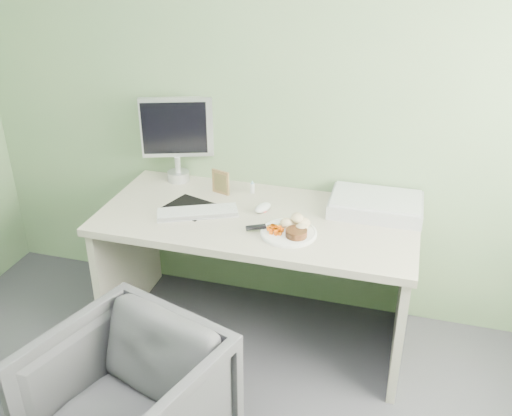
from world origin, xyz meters
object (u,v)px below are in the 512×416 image
(desk, at_px, (257,247))
(scanner, at_px, (376,205))
(desk_chair, at_px, (128,407))
(plate, at_px, (289,233))
(monitor, at_px, (177,135))

(desk, height_order, scanner, scanner)
(desk, relative_size, desk_chair, 2.33)
(scanner, bearing_deg, plate, -137.72)
(desk_chair, bearing_deg, monitor, 120.64)
(scanner, bearing_deg, monitor, 174.09)
(desk_chair, bearing_deg, plate, 79.17)
(scanner, bearing_deg, desk_chair, -125.96)
(scanner, distance_m, monitor, 1.15)
(plate, xyz_separation_m, monitor, (-0.75, 0.45, 0.26))
(plate, distance_m, desk_chair, 1.04)
(desk, relative_size, plate, 5.94)
(plate, bearing_deg, monitor, 148.74)
(plate, height_order, scanner, scanner)
(desk, distance_m, scanner, 0.64)
(scanner, distance_m, desk_chair, 1.52)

